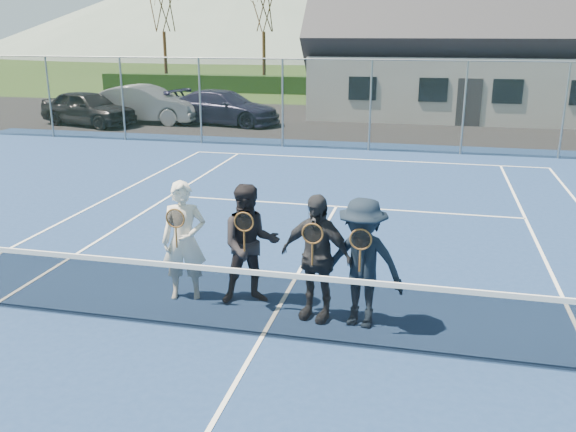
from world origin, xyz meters
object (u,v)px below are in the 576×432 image
(player_a, at_px, (184,241))
(player_c, at_px, (316,257))
(tennis_net, at_px, (262,301))
(clubhouse, at_px, (481,29))
(player_d, at_px, (362,263))
(car_c, at_px, (224,107))
(player_b, at_px, (250,245))
(car_a, at_px, (88,108))
(car_b, at_px, (146,104))

(player_a, distance_m, player_c, 2.04)
(tennis_net, distance_m, clubhouse, 24.57)
(player_d, bearing_deg, tennis_net, -151.35)
(car_c, distance_m, player_b, 18.29)
(tennis_net, relative_size, player_c, 6.49)
(car_a, bearing_deg, clubhouse, -49.54)
(player_b, distance_m, player_d, 1.71)
(clubhouse, xyz_separation_m, player_b, (-4.46, -22.96, -3.07))
(car_a, height_order, car_b, car_b)
(player_d, bearing_deg, car_c, 114.44)
(car_a, distance_m, player_b, 19.50)
(player_c, relative_size, player_d, 1.00)
(car_b, bearing_deg, player_c, -147.07)
(car_b, bearing_deg, tennis_net, -149.53)
(car_b, distance_m, tennis_net, 20.55)
(tennis_net, distance_m, player_a, 1.79)
(car_a, bearing_deg, car_c, -57.40)
(tennis_net, bearing_deg, player_a, 146.33)
(car_a, bearing_deg, player_b, -126.81)
(car_b, relative_size, player_c, 2.74)
(car_c, relative_size, player_a, 2.78)
(clubhouse, bearing_deg, car_b, -156.52)
(car_a, height_order, clubhouse, clubhouse)
(car_b, xyz_separation_m, player_d, (11.44, -17.16, 0.11))
(car_c, distance_m, player_d, 19.27)
(car_b, height_order, player_a, player_a)
(car_b, height_order, tennis_net, car_b)
(car_a, xyz_separation_m, player_c, (12.85, -15.80, 0.18))
(player_a, xyz_separation_m, player_d, (2.67, -0.31, -0.00))
(clubhouse, xyz_separation_m, player_a, (-5.46, -23.03, -3.07))
(car_a, xyz_separation_m, player_b, (11.82, -15.51, 0.18))
(car_b, xyz_separation_m, tennis_net, (10.23, -17.82, -0.27))
(player_b, bearing_deg, car_b, 120.20)
(player_a, bearing_deg, player_b, 3.82)
(player_d, bearing_deg, clubhouse, 83.19)
(car_a, relative_size, clubhouse, 0.28)
(car_a, bearing_deg, player_a, -129.33)
(car_b, relative_size, clubhouse, 0.32)
(car_b, height_order, clubhouse, clubhouse)
(tennis_net, relative_size, player_b, 6.49)
(car_a, relative_size, player_d, 2.43)
(player_a, relative_size, player_d, 1.00)
(car_b, relative_size, car_c, 0.98)
(car_c, bearing_deg, player_b, -149.12)
(tennis_net, bearing_deg, player_d, 28.65)
(car_b, xyz_separation_m, player_c, (10.80, -17.07, 0.11))
(car_b, xyz_separation_m, clubhouse, (14.23, 6.18, 3.18))
(player_b, bearing_deg, player_c, -15.65)
(clubhouse, bearing_deg, player_c, -98.39)
(player_a, distance_m, player_d, 2.69)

